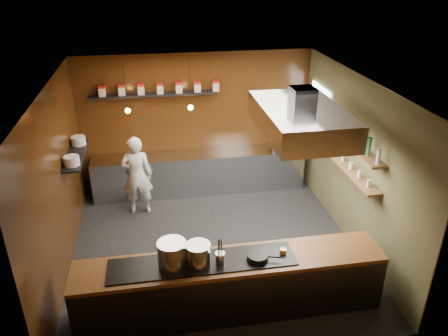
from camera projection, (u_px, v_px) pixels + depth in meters
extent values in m
plane|color=black|center=(215.00, 246.00, 7.93)|extent=(5.00, 5.00, 0.00)
plane|color=#3A1A0A|center=(197.00, 122.00, 9.49)|extent=(5.00, 0.00, 5.00)
plane|color=#3A1A0A|center=(58.00, 185.00, 6.90)|extent=(0.00, 5.00, 5.00)
plane|color=#4E4F2D|center=(355.00, 162.00, 7.66)|extent=(0.00, 5.00, 5.00)
plane|color=silver|center=(213.00, 84.00, 6.62)|extent=(5.00, 5.00, 0.00)
plane|color=white|center=(319.00, 110.00, 8.98)|extent=(0.00, 1.00, 1.00)
cube|color=silver|center=(200.00, 172.00, 9.66)|extent=(4.60, 0.65, 0.90)
cube|color=#38383D|center=(231.00, 287.00, 6.33)|extent=(4.40, 0.70, 0.86)
cube|color=brown|center=(231.00, 262.00, 6.13)|extent=(4.40, 0.72, 0.06)
cube|color=black|center=(203.00, 262.00, 6.05)|extent=(2.60, 0.55, 0.02)
cube|color=black|center=(153.00, 95.00, 8.93)|extent=(2.60, 0.26, 0.04)
cube|color=black|center=(76.00, 155.00, 7.79)|extent=(0.30, 1.40, 0.04)
cube|color=brown|center=(342.00, 134.00, 7.71)|extent=(0.26, 2.80, 0.04)
cube|color=brown|center=(339.00, 158.00, 7.92)|extent=(0.26, 2.80, 0.04)
cube|color=#38383D|center=(303.00, 97.00, 6.53)|extent=(0.35, 0.35, 0.30)
cube|color=silver|center=(301.00, 119.00, 6.68)|extent=(1.20, 2.00, 0.40)
cube|color=white|center=(300.00, 132.00, 6.77)|extent=(1.00, 1.80, 0.02)
cylinder|color=black|center=(125.00, 88.00, 8.11)|extent=(0.01, 0.01, 0.90)
sphere|color=orange|center=(128.00, 111.00, 8.31)|extent=(0.10, 0.10, 0.10)
cylinder|color=black|center=(190.00, 85.00, 8.30)|extent=(0.01, 0.01, 0.90)
sphere|color=orange|center=(190.00, 108.00, 8.49)|extent=(0.10, 0.10, 0.10)
cube|color=#BEB19E|center=(102.00, 92.00, 8.73)|extent=(0.13, 0.13, 0.17)
cube|color=maroon|center=(102.00, 87.00, 8.68)|extent=(0.13, 0.13, 0.05)
cube|color=#BEB19E|center=(122.00, 91.00, 8.79)|extent=(0.13, 0.13, 0.17)
cube|color=maroon|center=(121.00, 86.00, 8.74)|extent=(0.13, 0.13, 0.05)
cube|color=#BEB19E|center=(141.00, 90.00, 8.85)|extent=(0.13, 0.13, 0.17)
cube|color=maroon|center=(141.00, 85.00, 8.80)|extent=(0.13, 0.13, 0.05)
cube|color=#BEB19E|center=(160.00, 89.00, 8.91)|extent=(0.13, 0.13, 0.17)
cube|color=maroon|center=(160.00, 84.00, 8.86)|extent=(0.14, 0.13, 0.05)
cube|color=#BEB19E|center=(179.00, 89.00, 8.96)|extent=(0.13, 0.13, 0.17)
cube|color=maroon|center=(179.00, 83.00, 8.92)|extent=(0.14, 0.13, 0.05)
cube|color=#BEB19E|center=(197.00, 88.00, 9.02)|extent=(0.13, 0.13, 0.17)
cube|color=maroon|center=(197.00, 82.00, 8.97)|extent=(0.14, 0.13, 0.05)
cube|color=#BEB19E|center=(216.00, 87.00, 9.08)|extent=(0.13, 0.13, 0.17)
cube|color=maroon|center=(216.00, 82.00, 9.03)|extent=(0.14, 0.13, 0.05)
cylinder|color=silver|center=(72.00, 161.00, 7.35)|extent=(0.26, 0.26, 0.16)
cylinder|color=silver|center=(78.00, 141.00, 8.14)|extent=(0.26, 0.26, 0.16)
cylinder|color=silver|center=(378.00, 157.00, 6.50)|extent=(0.06, 0.06, 0.24)
cylinder|color=#2D5933|center=(368.00, 148.00, 6.79)|extent=(0.06, 0.06, 0.24)
cylinder|color=#8C601E|center=(359.00, 140.00, 7.08)|extent=(0.06, 0.06, 0.24)
cylinder|color=silver|center=(351.00, 133.00, 7.36)|extent=(0.06, 0.06, 0.24)
cylinder|color=#2D5933|center=(343.00, 127.00, 7.65)|extent=(0.06, 0.06, 0.24)
cylinder|color=#8C601E|center=(335.00, 120.00, 7.94)|extent=(0.06, 0.06, 0.24)
cylinder|color=silver|center=(329.00, 115.00, 8.23)|extent=(0.06, 0.06, 0.24)
cylinder|color=#2D5933|center=(322.00, 109.00, 8.52)|extent=(0.06, 0.06, 0.24)
cylinder|color=#8C601E|center=(316.00, 104.00, 8.81)|extent=(0.06, 0.06, 0.24)
cylinder|color=silver|center=(369.00, 183.00, 6.86)|extent=(0.07, 0.07, 0.13)
cylinder|color=silver|center=(359.00, 174.00, 7.15)|extent=(0.07, 0.07, 0.13)
cylinder|color=silver|center=(351.00, 166.00, 7.45)|extent=(0.07, 0.07, 0.13)
cylinder|color=silver|center=(343.00, 158.00, 7.74)|extent=(0.07, 0.07, 0.13)
cylinder|color=silver|center=(336.00, 150.00, 8.03)|extent=(0.07, 0.07, 0.13)
cylinder|color=silver|center=(329.00, 144.00, 8.32)|extent=(0.07, 0.07, 0.13)
cylinder|color=silver|center=(323.00, 137.00, 8.61)|extent=(0.07, 0.07, 0.13)
cylinder|color=silver|center=(317.00, 131.00, 8.90)|extent=(0.07, 0.07, 0.13)
cylinder|color=silver|center=(172.00, 254.00, 5.88)|extent=(0.50, 0.50, 0.38)
cylinder|color=#B7B9BE|center=(198.00, 254.00, 5.93)|extent=(0.39, 0.39, 0.32)
cylinder|color=#B3B6BA|center=(220.00, 258.00, 5.97)|extent=(0.14, 0.14, 0.17)
cylinder|color=black|center=(257.00, 258.00, 6.09)|extent=(0.31, 0.31, 0.04)
cylinder|color=black|center=(257.00, 256.00, 6.07)|extent=(0.29, 0.29, 0.04)
cylinder|color=black|center=(274.00, 257.00, 6.04)|extent=(0.18, 0.08, 0.02)
cylinder|color=yellow|center=(283.00, 252.00, 6.21)|extent=(0.13, 0.13, 0.09)
cube|color=black|center=(292.00, 137.00, 9.74)|extent=(0.54, 0.52, 0.43)
imported|color=white|center=(137.00, 175.00, 8.67)|extent=(0.62, 0.42, 1.65)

